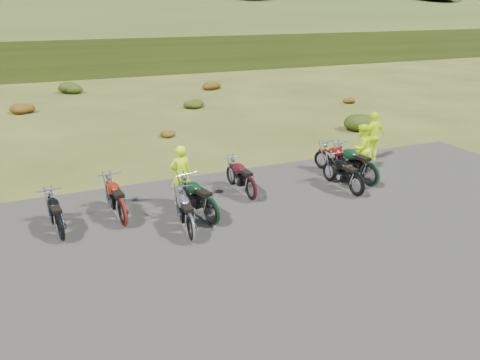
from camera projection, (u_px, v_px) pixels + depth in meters
name	position (u px, v px, depth m)	size (l,w,h in m)	color
ground	(268.00, 220.00, 12.53)	(300.00, 300.00, 0.00)	#353F15
gravel_pad	(306.00, 255.00, 10.81)	(20.00, 12.00, 0.04)	black
hill_slope	(83.00, 52.00, 55.60)	(300.00, 46.00, 3.00)	#344216
hill_plateau	(57.00, 29.00, 107.28)	(300.00, 90.00, 9.17)	#344216
shrub_2	(22.00, 107.00, 24.44)	(1.30, 1.30, 0.77)	#5A260B
shrub_3	(72.00, 86.00, 30.03)	(1.56, 1.56, 0.92)	#22330C
shrub_4	(166.00, 132.00, 20.23)	(0.77, 0.77, 0.45)	#5A260B
shrub_5	(193.00, 103.00, 25.82)	(1.03, 1.03, 0.61)	#22330C
shrub_6	(210.00, 84.00, 31.42)	(1.30, 1.30, 0.77)	#5A260B
shrub_7	(362.00, 119.00, 21.51)	(1.56, 1.56, 0.92)	#22330C
shrub_8	(347.00, 99.00, 27.21)	(0.77, 0.77, 0.45)	#5A260B
motorcycle_0	(63.00, 241.00, 11.43)	(1.89, 0.63, 0.99)	black
motorcycle_1	(124.00, 226.00, 12.18)	(2.08, 0.69, 1.09)	maroon
motorcycle_2	(212.00, 225.00, 12.26)	(2.10, 0.70, 1.10)	black
motorcycle_3	(192.00, 242.00, 11.41)	(1.98, 0.66, 1.04)	#ABABB0
motorcycle_4	(251.00, 201.00, 13.77)	(2.01, 0.67, 1.05)	#490C13
motorcycle_5	(355.00, 197.00, 14.06)	(2.02, 0.67, 1.06)	black
motorcycle_6	(355.00, 179.00, 15.48)	(2.03, 0.68, 1.06)	maroon
motorcycle_7	(368.00, 187.00, 14.81)	(2.24, 0.75, 1.17)	black
person_middle	(181.00, 176.00, 13.23)	(0.63, 0.42, 1.74)	#C8ED0C
person_right_a	(361.00, 149.00, 15.81)	(0.81, 0.63, 1.67)	#C8ED0C
person_right_b	(373.00, 137.00, 16.98)	(1.05, 0.44, 1.80)	#C8ED0C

